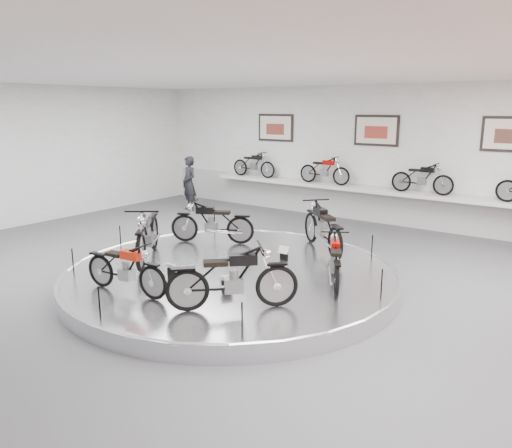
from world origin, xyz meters
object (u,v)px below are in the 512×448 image
Objects in this scene: bike_d at (147,233)px; bike_f at (232,278)px; display_platform at (231,276)px; visitor at (189,184)px; bike_a at (335,261)px; shelf at (369,190)px; bike_b at (323,227)px; bike_e at (125,268)px; bike_c at (212,222)px.

bike_f is (3.03, -0.99, -0.05)m from bike_d.
visitor is at bearing 139.92° from display_platform.
bike_a is at bearing 24.06° from bike_f.
bike_d is at bearing -33.02° from visitor.
bike_a is at bearing -71.42° from shelf.
bike_b reaches higher than bike_f.
bike_b reaches higher than display_platform.
shelf is 4.33m from bike_b.
bike_d is at bearing -104.34° from shelf.
display_platform is 2.14m from bike_a.
bike_d reaches higher than bike_f.
shelf is 6.13× the size of visitor.
bike_e is (-2.63, -2.44, -0.00)m from bike_a.
bike_c is 3.94m from bike_f.
display_platform is at bearing 114.57° from bike_c.
bike_d is 1.91m from bike_e.
bike_f is at bearing -80.94° from shelf.
bike_b is 2.54m from bike_c.
bike_a is 3.58m from bike_e.
bike_a is (2.02, 0.41, 0.59)m from display_platform.
bike_e is (0.95, -3.27, -0.05)m from bike_c.
bike_b is at bearing -1.18° from visitor.
visitor is at bearing 30.06° from bike_a.
bike_b is at bearing 174.00° from bike_c.
bike_c is at bearing 135.07° from bike_d.
bike_c is 0.95× the size of bike_f.
bike_f is (-0.75, -1.92, 0.07)m from bike_a.
visitor is (-3.85, 5.24, 0.03)m from bike_d.
bike_a is 2.06m from bike_f.
shelf is 6.33m from bike_a.
bike_c reaches higher than bike_a.
visitor reaches higher than bike_f.
display_platform is 1.97m from bike_d.
bike_f is 0.97× the size of visitor.
display_platform is 2.39m from bike_b.
bike_a reaches higher than shelf.
bike_f is (1.26, -7.91, -0.19)m from shelf.
bike_e reaches higher than shelf.
bike_a is 0.90× the size of bike_c.
shelf is at bearing 90.00° from display_platform.
bike_d is (-1.77, -0.52, 0.71)m from display_platform.
bike_d is at bearing 73.25° from bike_a.
bike_d is at bearing 117.40° from bike_f.
bike_a is 2.13m from bike_b.
bike_c is (-2.37, -0.91, -0.05)m from bike_b.
bike_c is (-1.56, -5.16, -0.21)m from shelf.
bike_f reaches higher than shelf.
bike_a is 0.83× the size of visitor.
shelf is 5.75× the size of bike_d.
bike_d is (-0.20, -1.76, 0.08)m from bike_c.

